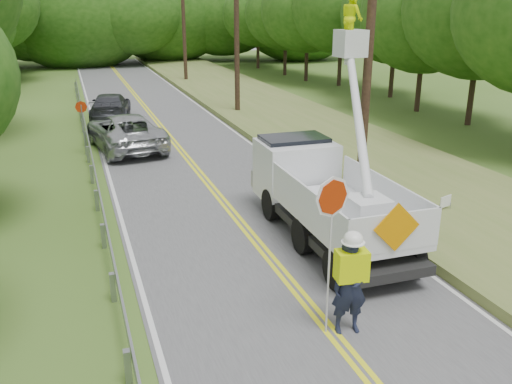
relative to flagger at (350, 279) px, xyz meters
name	(u,v)px	position (x,y,z in m)	size (l,w,h in m)	color
ground	(362,370)	(-0.33, -1.20, -1.21)	(140.00, 140.00, 0.00)	#3B5E1A
road	(194,166)	(-0.33, 12.80, -1.20)	(7.20, 96.00, 0.03)	#4F4F52
guardrail	(91,156)	(-4.35, 13.70, -0.66)	(0.18, 48.00, 0.77)	gray
utility_poles	(281,30)	(4.67, 15.81, 4.06)	(1.60, 43.30, 10.00)	black
tall_grass_verge	(346,149)	(6.77, 12.80, -1.06)	(7.00, 96.00, 0.30)	#5B7231
treeline_right	(387,14)	(15.38, 24.02, 4.58)	(10.51, 53.83, 9.93)	#332319
treeline_horizon	(110,13)	(0.19, 55.08, 4.29)	(57.22, 15.21, 12.32)	#1D4A10
flagger	(350,279)	(0.00, 0.00, 0.00)	(1.24, 0.59, 3.35)	#191E33
bucket_truck	(318,176)	(1.84, 5.42, 0.35)	(3.97, 7.49, 6.78)	black
suv_silver	(125,131)	(-2.66, 16.55, -0.37)	(2.72, 5.90, 1.64)	#ADB0B4
suv_darkgrey	(111,106)	(-2.74, 23.82, -0.44)	(2.11, 5.18, 1.50)	#3B3C43
stop_sign_permanent	(82,120)	(-4.49, 16.07, 0.39)	(0.51, 0.08, 2.42)	gray
yard_sign	(445,202)	(5.84, 4.56, -0.67)	(0.50, 0.18, 0.75)	white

